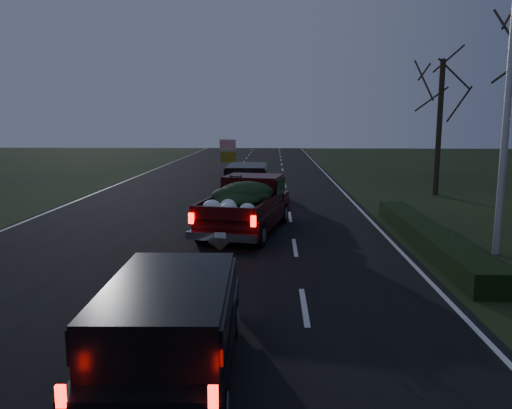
% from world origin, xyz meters
% --- Properties ---
extents(ground, '(120.00, 120.00, 0.00)m').
position_xyz_m(ground, '(0.00, 0.00, 0.00)').
color(ground, black).
rests_on(ground, ground).
extents(road_asphalt, '(14.00, 120.00, 0.02)m').
position_xyz_m(road_asphalt, '(0.00, 0.00, 0.01)').
color(road_asphalt, black).
rests_on(road_asphalt, ground).
extents(hedge_row, '(1.00, 10.00, 0.60)m').
position_xyz_m(hedge_row, '(7.80, 3.00, 0.30)').
color(hedge_row, black).
rests_on(hedge_row, ground).
extents(light_pole, '(0.50, 0.90, 9.16)m').
position_xyz_m(light_pole, '(9.50, 2.00, 5.48)').
color(light_pole, silver).
rests_on(light_pole, ground).
extents(bare_tree_far, '(3.60, 3.60, 7.00)m').
position_xyz_m(bare_tree_far, '(11.50, 14.00, 5.23)').
color(bare_tree_far, black).
rests_on(bare_tree_far, ground).
extents(pickup_truck, '(3.15, 5.84, 2.90)m').
position_xyz_m(pickup_truck, '(1.99, 4.63, 1.09)').
color(pickup_truck, '#3E080A').
rests_on(pickup_truck, ground).
extents(lead_suv, '(2.04, 4.82, 1.38)m').
position_xyz_m(lead_suv, '(1.57, 12.62, 1.04)').
color(lead_suv, black).
rests_on(lead_suv, ground).
extents(rear_suv, '(2.14, 4.48, 1.27)m').
position_xyz_m(rear_suv, '(1.41, -5.52, 0.96)').
color(rear_suv, black).
rests_on(rear_suv, ground).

